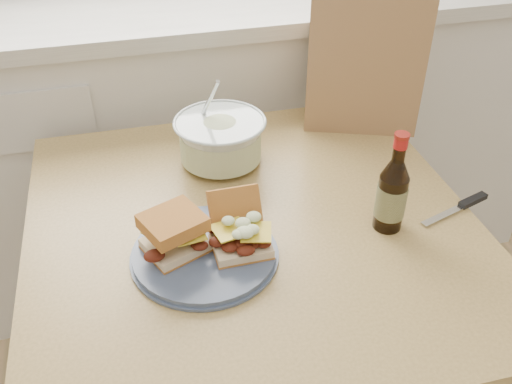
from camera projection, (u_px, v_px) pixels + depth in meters
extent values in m
cube|color=white|center=(175.00, 143.00, 1.90)|extent=(2.40, 0.60, 0.90)
cube|color=silver|center=(161.00, 2.00, 1.62)|extent=(2.50, 0.64, 0.04)
cube|color=tan|center=(253.00, 230.00, 1.13)|extent=(0.89, 0.89, 0.04)
cube|color=tan|center=(84.00, 265.00, 1.58)|extent=(0.06, 0.06, 0.69)
cube|color=tan|center=(347.00, 222.00, 1.73)|extent=(0.06, 0.06, 0.69)
cylinder|color=#455370|center=(205.00, 253.00, 1.04)|extent=(0.26, 0.26, 0.02)
cube|color=beige|center=(175.00, 245.00, 1.03)|extent=(0.13, 0.12, 0.02)
cube|color=yellow|center=(174.00, 232.00, 1.01)|extent=(0.08, 0.08, 0.00)
cube|color=#B86E30|center=(173.00, 223.00, 1.00)|extent=(0.13, 0.12, 0.03)
cube|color=beige|center=(241.00, 244.00, 1.03)|extent=(0.10, 0.09, 0.02)
cube|color=yellow|center=(241.00, 230.00, 1.01)|extent=(0.06, 0.06, 0.00)
cube|color=#B86E30|center=(235.00, 210.00, 1.06)|extent=(0.10, 0.07, 0.09)
cone|color=silver|center=(221.00, 142.00, 1.27)|extent=(0.20, 0.20, 0.10)
cylinder|color=#EBECCE|center=(221.00, 144.00, 1.27)|extent=(0.18, 0.18, 0.07)
torus|color=silver|center=(220.00, 122.00, 1.24)|extent=(0.20, 0.20, 0.01)
cylinder|color=silver|center=(208.00, 103.00, 1.24)|extent=(0.05, 0.08, 0.13)
cylinder|color=black|center=(390.00, 202.00, 1.08)|extent=(0.06, 0.06, 0.12)
cone|color=black|center=(396.00, 169.00, 1.04)|extent=(0.06, 0.06, 0.04)
cylinder|color=black|center=(400.00, 149.00, 1.01)|extent=(0.02, 0.02, 0.05)
cylinder|color=#A91616|center=(401.00, 143.00, 1.00)|extent=(0.03, 0.03, 0.02)
cylinder|color=maroon|center=(402.00, 136.00, 0.99)|extent=(0.03, 0.03, 0.01)
cylinder|color=#333C1E|center=(391.00, 200.00, 1.08)|extent=(0.06, 0.06, 0.07)
cube|color=silver|center=(445.00, 214.00, 1.14)|extent=(0.12, 0.05, 0.00)
cube|color=black|center=(473.00, 200.00, 1.17)|extent=(0.07, 0.04, 0.01)
cube|color=#A98252|center=(365.00, 52.00, 1.37)|extent=(0.31, 0.26, 0.35)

